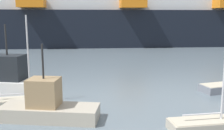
# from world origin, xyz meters

# --- Properties ---
(sailboat_1) EXTENTS (4.97, 1.75, 9.51)m
(sailboat_1) POSITION_xyz_m (4.51, 3.50, 0.43)
(sailboat_1) COLOR #BCB29E
(sailboat_1) RESTS_ON ground_plane
(sailboat_5) EXTENTS (4.51, 1.87, 6.07)m
(sailboat_5) POSITION_xyz_m (-6.52, 8.86, 0.29)
(sailboat_5) COLOR #BCB29E
(sailboat_5) RESTS_ON ground_plane
(fishing_boat_0) EXTENTS (5.96, 3.00, 4.44)m
(fishing_boat_0) POSITION_xyz_m (-4.51, 5.75, 0.80)
(fishing_boat_0) COLOR #BCB29E
(fishing_boat_0) RESTS_ON ground_plane
(fishing_boat_1) EXTENTS (7.01, 3.69, 5.40)m
(fishing_boat_1) POSITION_xyz_m (-8.56, 11.56, 1.07)
(fishing_boat_1) COLOR white
(fishing_boat_1) RESTS_ON ground_plane
(cruise_ship) EXTENTS (134.83, 21.42, 26.28)m
(cruise_ship) POSITION_xyz_m (-12.51, 51.52, 8.46)
(cruise_ship) COLOR black
(cruise_ship) RESTS_ON ground_plane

